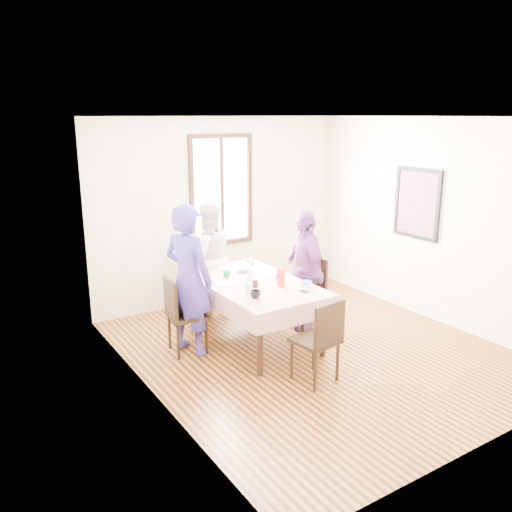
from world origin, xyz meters
The scene contains 30 objects.
ground centered at (0.00, 0.00, 0.00)m, with size 4.50×4.50×0.00m, color black.
back_wall centered at (0.00, 2.25, 1.35)m, with size 4.00×4.00×0.00m, color beige.
right_wall centered at (2.00, 0.00, 1.35)m, with size 4.50×4.50×0.00m, color beige.
window_frame centered at (0.00, 2.23, 1.65)m, with size 1.02×0.06×1.62m, color black.
window_pane centered at (0.00, 2.24, 1.65)m, with size 0.90×0.02×1.50m, color white.
art_poster centered at (1.98, 0.30, 1.55)m, with size 0.04×0.76×0.96m, color red.
dining_table centered at (-0.46, 0.62, 0.38)m, with size 0.99×1.74×0.75m, color black.
tablecloth centered at (-0.46, 0.62, 0.76)m, with size 1.11×1.86×0.01m, color #510205.
chair_left centered at (-1.28, 0.78, 0.46)m, with size 0.42×0.42×0.91m, color black.
chair_right centered at (0.37, 0.67, 0.46)m, with size 0.42×0.42×0.91m, color black.
chair_far centered at (-0.46, 1.82, 0.46)m, with size 0.42×0.42×0.91m, color black.
chair_near centered at (-0.46, -0.58, 0.46)m, with size 0.42×0.42×0.91m, color black.
person_left centered at (-1.26, 0.78, 0.89)m, with size 0.65×0.42×1.77m, color #372A89.
person_far centered at (-0.46, 1.79, 0.79)m, with size 0.77×0.60×1.58m, color silver.
person_right centered at (0.34, 0.67, 0.78)m, with size 0.91×0.38×1.55m, color #6D3779.
mug_black centered at (-0.75, 0.12, 0.81)m, with size 0.11×0.11×0.09m, color black.
mug_flag centered at (-0.17, 0.51, 0.80)m, with size 0.08×0.08×0.08m, color red.
mug_green centered at (-0.62, 0.99, 0.80)m, with size 0.10×0.10×0.08m, color #0C7226.
serving_bowl centered at (-0.32, 1.08, 0.79)m, with size 0.20×0.20×0.05m, color white.
juice_carton centered at (-0.27, 0.31, 0.87)m, with size 0.07×0.07×0.22m, color red.
butter_tub centered at (-0.05, 0.11, 0.79)m, with size 0.13×0.13×0.06m, color white.
jam_jar centered at (-0.55, 0.44, 0.81)m, with size 0.06×0.06×0.09m, color black.
drinking_glass centered at (-0.71, 0.34, 0.82)m, with size 0.07×0.07×0.11m, color silver.
smartphone centered at (-0.16, 0.00, 0.77)m, with size 0.06×0.13×0.01m, color black.
flower_vase centered at (-0.46, 0.71, 0.84)m, with size 0.08×0.08×0.15m, color silver.
plate_left centered at (-0.81, 0.75, 0.77)m, with size 0.20×0.20×0.01m, color white.
plate_right centered at (-0.14, 0.72, 0.77)m, with size 0.20×0.20×0.01m, color white.
plate_far centered at (-0.48, 1.28, 0.77)m, with size 0.20×0.20×0.01m, color white.
butter_lid centered at (-0.05, 0.11, 0.83)m, with size 0.12×0.12×0.01m, color blue.
flower_bunch centered at (-0.46, 0.71, 0.97)m, with size 0.09×0.09×0.10m, color yellow, non-canonical shape.
Camera 1 is at (-3.70, -4.52, 2.72)m, focal length 37.05 mm.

